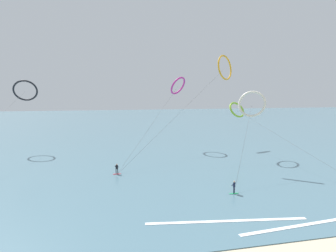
{
  "coord_description": "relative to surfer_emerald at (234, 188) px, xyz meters",
  "views": [
    {
      "loc": [
        -7.88,
        -13.72,
        13.02
      ],
      "look_at": [
        0.0,
        22.22,
        8.77
      ],
      "focal_mm": 30.77,
      "sensor_mm": 36.0,
      "label": 1
    }
  ],
  "objects": [
    {
      "name": "wave_crest_mid",
      "position": [
        3.85,
        -9.65,
        -0.76
      ],
      "size": [
        16.34,
        1.86,
        0.12
      ],
      "primitive_type": "cube",
      "rotation": [
        0.0,
        0.0,
        0.08
      ],
      "color": "white",
      "rests_on": "ground"
    },
    {
      "name": "kite_amber",
      "position": [
        9.67,
        26.21,
        17.64
      ],
      "size": [
        26.65,
        16.03,
        21.23
      ],
      "rotation": [
        0.0,
        0.0,
        0.64
      ],
      "color": "orange",
      "rests_on": "ground"
    },
    {
      "name": "surfer_emerald",
      "position": [
        0.0,
        0.0,
        0.0
      ],
      "size": [
        1.4,
        0.73,
        1.7
      ],
      "rotation": [
        0.0,
        0.0,
        0.87
      ],
      "color": "#199351",
      "rests_on": "ground"
    },
    {
      "name": "kite_charcoal",
      "position": [
        -33.33,
        36.89,
        12.68
      ],
      "size": [
        5.36,
        47.02,
        15.92
      ],
      "rotation": [
        0.0,
        0.0,
        3.2
      ],
      "color": "black",
      "rests_on": "ground"
    },
    {
      "name": "kite_magenta",
      "position": [
        1.14,
        33.87,
        13.88
      ],
      "size": [
        18.22,
        24.16,
        16.85
      ],
      "rotation": [
        0.0,
        0.0,
        3.85
      ],
      "color": "#CC288E",
      "rests_on": "ground"
    },
    {
      "name": "sea_water",
      "position": [
        -8.11,
        87.74,
        -0.78
      ],
      "size": [
        400.0,
        200.0,
        0.08
      ],
      "primitive_type": "cube",
      "color": "slate",
      "rests_on": "ground"
    },
    {
      "name": "surfer_crimson",
      "position": [
        -14.38,
        12.32,
        0.0
      ],
      "size": [
        1.4,
        0.66,
        1.7
      ],
      "rotation": [
        0.0,
        0.0,
        5.9
      ],
      "color": "red",
      "rests_on": "ground"
    },
    {
      "name": "kite_lime",
      "position": [
        14.43,
        29.53,
        8.21
      ],
      "size": [
        4.84,
        42.51,
        10.92
      ],
      "rotation": [
        0.0,
        0.0,
        0.33
      ],
      "color": "#8CC62D",
      "rests_on": "ground"
    },
    {
      "name": "wave_crest_far",
      "position": [
        -4.17,
        -7.31,
        -0.76
      ],
      "size": [
        16.48,
        2.76,
        0.12
      ],
      "primitive_type": "cube",
      "rotation": [
        0.0,
        0.0,
        -0.14
      ],
      "color": "white",
      "rests_on": "ground"
    },
    {
      "name": "kite_ivory",
      "position": [
        8.21,
        11.18,
        10.33
      ],
      "size": [
        10.62,
        13.41,
        13.43
      ],
      "rotation": [
        0.0,
        0.0,
        5.6
      ],
      "color": "silver",
      "rests_on": "ground"
    }
  ]
}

